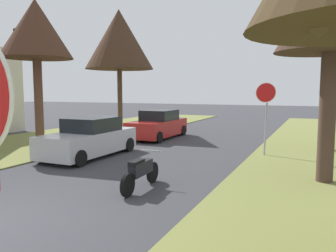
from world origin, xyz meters
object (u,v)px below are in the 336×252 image
stop_sign_far (266,103)px  street_tree_right_mid_b (336,3)px  street_tree_right_mid_a (333,8)px  parked_sedan_red (158,125)px  street_tree_left_mid_a (36,30)px  parked_motorcycle (141,172)px  parked_sedan_silver (90,139)px  street_tree_left_mid_b (119,40)px

stop_sign_far → street_tree_right_mid_b: bearing=43.4°
street_tree_right_mid_a → parked_sedan_red: 11.38m
stop_sign_far → street_tree_left_mid_a: 10.58m
street_tree_right_mid_b → parked_sedan_red: (-8.71, 0.65, -5.63)m
stop_sign_far → parked_motorcycle: 6.80m
street_tree_right_mid_b → parked_sedan_silver: size_ratio=1.85×
street_tree_right_mid_b → street_tree_left_mid_a: size_ratio=1.21×
street_tree_right_mid_a → street_tree_left_mid_a: street_tree_left_mid_a is taller
street_tree_left_mid_b → parked_sedan_silver: (3.59, -7.97, -5.24)m
street_tree_left_mid_b → street_tree_right_mid_b: bearing=-12.1°
stop_sign_far → street_tree_right_mid_b: street_tree_right_mid_b is taller
parked_sedan_silver → street_tree_right_mid_b: bearing=30.7°
street_tree_right_mid_a → parked_motorcycle: 6.91m
parked_motorcycle → street_tree_right_mid_b: bearing=60.4°
street_tree_left_mid_b → parked_motorcycle: size_ratio=3.83×
stop_sign_far → street_tree_right_mid_b: 5.36m
stop_sign_far → parked_motorcycle: (-2.36, -6.15, -1.69)m
parked_sedan_silver → parked_motorcycle: (4.10, -3.17, -0.24)m
street_tree_right_mid_b → street_tree_right_mid_a: bearing=-92.7°
parked_sedan_silver → parked_motorcycle: parked_sedan_silver is taller
street_tree_right_mid_b → street_tree_left_mid_a: street_tree_right_mid_b is taller
street_tree_right_mid_a → street_tree_left_mid_a: size_ratio=0.93×
street_tree_left_mid_a → parked_sedan_red: 7.87m
parked_motorcycle → street_tree_left_mid_a: bearing=152.7°
parked_sedan_silver → parked_motorcycle: 5.19m
street_tree_left_mid_b → parked_sedan_silver: street_tree_left_mid_b is taller
street_tree_right_mid_b → parked_sedan_red: street_tree_right_mid_b is taller
street_tree_right_mid_a → street_tree_left_mid_b: street_tree_left_mid_b is taller
street_tree_right_mid_b → stop_sign_far: bearing=-136.6°
street_tree_right_mid_a → parked_sedan_silver: (-8.64, 0.44, -4.20)m
stop_sign_far → parked_sedan_red: size_ratio=0.67×
parked_sedan_red → stop_sign_far: bearing=-25.3°
parked_sedan_silver → parked_motorcycle: size_ratio=2.15×
stop_sign_far → street_tree_right_mid_a: street_tree_right_mid_a is taller
street_tree_left_mid_a → parked_sedan_red: street_tree_left_mid_a is taller
street_tree_left_mid_a → parked_sedan_silver: (3.35, -0.68, -4.64)m
street_tree_right_mid_a → street_tree_right_mid_b: size_ratio=0.77×
street_tree_left_mid_a → parked_sedan_red: (3.55, 5.26, -4.64)m
parked_sedan_red → parked_sedan_silver: bearing=-91.9°
street_tree_right_mid_a → street_tree_right_mid_b: bearing=87.3°
street_tree_left_mid_a → parked_motorcycle: 9.71m
parked_sedan_red → parked_motorcycle: size_ratio=2.15×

